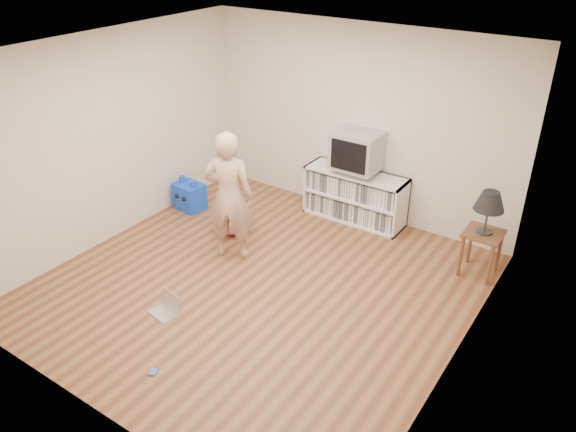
{
  "coord_description": "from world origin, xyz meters",
  "views": [
    {
      "loc": [
        3.23,
        -4.18,
        3.76
      ],
      "look_at": [
        0.14,
        0.4,
        0.76
      ],
      "focal_mm": 35.0,
      "sensor_mm": 36.0,
      "label": 1
    }
  ],
  "objects_px": {
    "table_lamp": "(490,202)",
    "plush_blue": "(190,196)",
    "person": "(229,196)",
    "laptop": "(167,307)",
    "side_table": "(482,242)",
    "dvd_deck": "(357,170)",
    "crt_tv": "(358,150)",
    "plush_pink": "(233,219)",
    "media_unit": "(356,196)"
  },
  "relations": [
    {
      "from": "table_lamp",
      "to": "plush_pink",
      "type": "distance_m",
      "value": 3.2
    },
    {
      "from": "crt_tv",
      "to": "plush_blue",
      "type": "bearing_deg",
      "value": -153.64
    },
    {
      "from": "dvd_deck",
      "to": "plush_pink",
      "type": "height_order",
      "value": "dvd_deck"
    },
    {
      "from": "side_table",
      "to": "laptop",
      "type": "distance_m",
      "value": 3.62
    },
    {
      "from": "laptop",
      "to": "plush_pink",
      "type": "distance_m",
      "value": 1.8
    },
    {
      "from": "media_unit",
      "to": "plush_blue",
      "type": "distance_m",
      "value": 2.36
    },
    {
      "from": "person",
      "to": "dvd_deck",
      "type": "bearing_deg",
      "value": -139.36
    },
    {
      "from": "dvd_deck",
      "to": "crt_tv",
      "type": "bearing_deg",
      "value": -90.0
    },
    {
      "from": "media_unit",
      "to": "dvd_deck",
      "type": "bearing_deg",
      "value": -90.0
    },
    {
      "from": "side_table",
      "to": "table_lamp",
      "type": "distance_m",
      "value": 0.53
    },
    {
      "from": "dvd_deck",
      "to": "table_lamp",
      "type": "height_order",
      "value": "table_lamp"
    },
    {
      "from": "plush_pink",
      "to": "plush_blue",
      "type": "bearing_deg",
      "value": 168.88
    },
    {
      "from": "plush_blue",
      "to": "media_unit",
      "type": "bearing_deg",
      "value": 33.23
    },
    {
      "from": "table_lamp",
      "to": "dvd_deck",
      "type": "bearing_deg",
      "value": 168.64
    },
    {
      "from": "table_lamp",
      "to": "plush_blue",
      "type": "distance_m",
      "value": 4.07
    },
    {
      "from": "table_lamp",
      "to": "plush_blue",
      "type": "xyz_separation_m",
      "value": [
        -3.94,
        -0.67,
        -0.74
      ]
    },
    {
      "from": "crt_tv",
      "to": "table_lamp",
      "type": "bearing_deg",
      "value": -11.26
    },
    {
      "from": "crt_tv",
      "to": "person",
      "type": "bearing_deg",
      "value": -115.83
    },
    {
      "from": "plush_blue",
      "to": "person",
      "type": "bearing_deg",
      "value": -19.76
    },
    {
      "from": "side_table",
      "to": "plush_pink",
      "type": "height_order",
      "value": "side_table"
    },
    {
      "from": "dvd_deck",
      "to": "crt_tv",
      "type": "xyz_separation_m",
      "value": [
        0.0,
        -0.0,
        0.29
      ]
    },
    {
      "from": "crt_tv",
      "to": "plush_pink",
      "type": "bearing_deg",
      "value": -133.2
    },
    {
      "from": "dvd_deck",
      "to": "plush_pink",
      "type": "relative_size",
      "value": 0.94
    },
    {
      "from": "media_unit",
      "to": "laptop",
      "type": "xyz_separation_m",
      "value": [
        -0.66,
        -2.97,
        -0.29
      ]
    },
    {
      "from": "dvd_deck",
      "to": "media_unit",
      "type": "bearing_deg",
      "value": 90.0
    },
    {
      "from": "plush_pink",
      "to": "person",
      "type": "bearing_deg",
      "value": -52.75
    },
    {
      "from": "side_table",
      "to": "person",
      "type": "bearing_deg",
      "value": -153.75
    },
    {
      "from": "crt_tv",
      "to": "plush_pink",
      "type": "relative_size",
      "value": 1.26
    },
    {
      "from": "media_unit",
      "to": "laptop",
      "type": "bearing_deg",
      "value": -102.59
    },
    {
      "from": "table_lamp",
      "to": "plush_pink",
      "type": "xyz_separation_m",
      "value": [
        -2.99,
        -0.86,
        -0.74
      ]
    },
    {
      "from": "dvd_deck",
      "to": "plush_pink",
      "type": "distance_m",
      "value": 1.77
    },
    {
      "from": "side_table",
      "to": "person",
      "type": "xyz_separation_m",
      "value": [
        -2.65,
        -1.31,
        0.39
      ]
    },
    {
      "from": "table_lamp",
      "to": "person",
      "type": "height_order",
      "value": "person"
    },
    {
      "from": "laptop",
      "to": "plush_blue",
      "type": "relative_size",
      "value": 0.73
    },
    {
      "from": "media_unit",
      "to": "table_lamp",
      "type": "relative_size",
      "value": 2.72
    },
    {
      "from": "plush_blue",
      "to": "table_lamp",
      "type": "bearing_deg",
      "value": 16.15
    },
    {
      "from": "side_table",
      "to": "dvd_deck",
      "type": "bearing_deg",
      "value": 168.64
    },
    {
      "from": "crt_tv",
      "to": "table_lamp",
      "type": "xyz_separation_m",
      "value": [
        1.84,
        -0.37,
        -0.08
      ]
    },
    {
      "from": "plush_pink",
      "to": "media_unit",
      "type": "bearing_deg",
      "value": 47.24
    },
    {
      "from": "person",
      "to": "laptop",
      "type": "relative_size",
      "value": 4.76
    },
    {
      "from": "plush_blue",
      "to": "plush_pink",
      "type": "bearing_deg",
      "value": -4.66
    },
    {
      "from": "crt_tv",
      "to": "person",
      "type": "height_order",
      "value": "person"
    },
    {
      "from": "side_table",
      "to": "plush_blue",
      "type": "xyz_separation_m",
      "value": [
        -3.94,
        -0.67,
        -0.22
      ]
    },
    {
      "from": "side_table",
      "to": "plush_blue",
      "type": "bearing_deg",
      "value": -170.3
    },
    {
      "from": "media_unit",
      "to": "side_table",
      "type": "relative_size",
      "value": 2.55
    },
    {
      "from": "dvd_deck",
      "to": "side_table",
      "type": "relative_size",
      "value": 0.82
    },
    {
      "from": "side_table",
      "to": "table_lamp",
      "type": "bearing_deg",
      "value": 0.0
    },
    {
      "from": "crt_tv",
      "to": "person",
      "type": "relative_size",
      "value": 0.37
    },
    {
      "from": "dvd_deck",
      "to": "person",
      "type": "bearing_deg",
      "value": -115.79
    },
    {
      "from": "crt_tv",
      "to": "side_table",
      "type": "relative_size",
      "value": 1.09
    }
  ]
}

